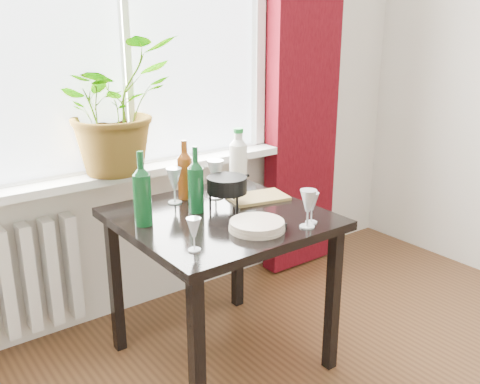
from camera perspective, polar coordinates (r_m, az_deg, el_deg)
window at (r=2.77m, az=-12.52°, el=18.22°), size 1.72×0.08×1.62m
windowsill at (r=2.80m, az=-10.86°, el=2.27°), size 1.72×0.20×0.04m
curtain at (r=3.33m, az=6.85°, el=13.15°), size 0.50×0.12×2.56m
table at (r=2.42m, az=-2.11°, el=-4.44°), size 0.85×0.85×0.74m
potted_plant at (r=2.67m, az=-13.36°, el=8.97°), size 0.70×0.64×0.66m
wine_bottle_left at (r=2.25m, az=-10.43°, el=0.40°), size 0.10×0.10×0.32m
wine_bottle_right at (r=2.38m, az=-4.75°, el=1.35°), size 0.08×0.08×0.30m
bottle_amber at (r=2.57m, az=-5.91°, el=2.48°), size 0.09×0.09×0.29m
cleaning_bottle at (r=2.72m, az=-0.19°, el=3.70°), size 0.09×0.09×0.32m
wineglass_front_right at (r=2.23m, az=7.25°, el=-1.74°), size 0.08×0.08×0.17m
wineglass_far_right at (r=2.28m, az=7.66°, el=-1.67°), size 0.07×0.07×0.14m
wineglass_back_center at (r=2.57m, az=-2.63°, el=1.44°), size 0.10×0.10×0.19m
wineglass_back_left at (r=2.52m, az=-7.01°, el=0.71°), size 0.09×0.09×0.17m
wineglass_front_left at (r=2.00m, az=-4.93°, el=-4.52°), size 0.06×0.06×0.13m
plate_stack at (r=2.20m, az=1.82°, el=-3.58°), size 0.24×0.24×0.04m
fondue_pot at (r=2.45m, az=-1.39°, el=0.01°), size 0.23×0.20×0.14m
tv_remote at (r=2.28m, az=3.12°, el=-3.11°), size 0.05×0.17×0.02m
cutting_board at (r=2.58m, az=1.94°, el=-0.58°), size 0.31×0.23×0.01m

